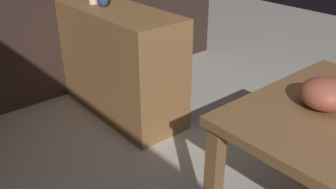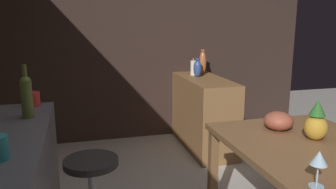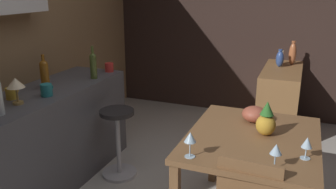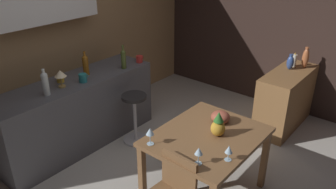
# 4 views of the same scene
# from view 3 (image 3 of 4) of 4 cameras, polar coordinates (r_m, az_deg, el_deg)

# --- Properties ---
(wall_side_right) EXTENTS (0.10, 4.40, 2.60)m
(wall_side_right) POSITION_cam_3_polar(r_m,az_deg,el_deg) (4.96, 11.41, 11.75)
(wall_side_right) COLOR #33231E
(wall_side_right) RESTS_ON ground_plane
(dining_table) EXTENTS (1.11, 0.91, 0.74)m
(dining_table) POSITION_cam_3_polar(r_m,az_deg,el_deg) (2.61, 13.66, -8.57)
(dining_table) COLOR brown
(dining_table) RESTS_ON ground_plane
(kitchen_counter) EXTENTS (2.10, 0.60, 0.90)m
(kitchen_counter) POSITION_cam_3_polar(r_m,az_deg,el_deg) (3.24, -20.83, -7.77)
(kitchen_counter) COLOR #4C4C51
(kitchen_counter) RESTS_ON ground_plane
(sideboard_cabinet) EXTENTS (1.10, 0.44, 0.82)m
(sideboard_cabinet) POSITION_cam_3_polar(r_m,az_deg,el_deg) (4.47, 17.87, -1.09)
(sideboard_cabinet) COLOR olive
(sideboard_cabinet) RESTS_ON ground_plane
(bar_stool) EXTENTS (0.34, 0.34, 0.67)m
(bar_stool) POSITION_cam_3_polar(r_m,az_deg,el_deg) (3.35, -8.21, -7.61)
(bar_stool) COLOR #262323
(bar_stool) RESTS_ON ground_plane
(wine_glass_left) EXTENTS (0.07, 0.07, 0.16)m
(wine_glass_left) POSITION_cam_3_polar(r_m,az_deg,el_deg) (2.12, 17.36, -8.76)
(wine_glass_left) COLOR silver
(wine_glass_left) RESTS_ON dining_table
(wine_glass_right) EXTENTS (0.07, 0.07, 0.14)m
(wine_glass_right) POSITION_cam_3_polar(r_m,az_deg,el_deg) (2.32, 21.93, -7.47)
(wine_glass_right) COLOR silver
(wine_glass_right) RESTS_ON dining_table
(wine_glass_center) EXTENTS (0.08, 0.08, 0.17)m
(wine_glass_center) POSITION_cam_3_polar(r_m,az_deg,el_deg) (2.16, 3.79, -7.19)
(wine_glass_center) COLOR silver
(wine_glass_center) RESTS_ON dining_table
(pineapple_centerpiece) EXTENTS (0.14, 0.14, 0.25)m
(pineapple_centerpiece) POSITION_cam_3_polar(r_m,az_deg,el_deg) (2.58, 15.86, -4.20)
(pineapple_centerpiece) COLOR gold
(pineapple_centerpiece) RESTS_ON dining_table
(fruit_bowl) EXTENTS (0.20, 0.20, 0.12)m
(fruit_bowl) POSITION_cam_3_polar(r_m,az_deg,el_deg) (2.82, 14.07, -3.17)
(fruit_bowl) COLOR #9E4C38
(fruit_bowl) RESTS_ON dining_table
(wine_bottle_olive) EXTENTS (0.07, 0.07, 0.32)m
(wine_bottle_olive) POSITION_cam_3_polar(r_m,az_deg,el_deg) (3.45, -12.22, 4.86)
(wine_bottle_olive) COLOR #475623
(wine_bottle_olive) RESTS_ON kitchen_counter
(wine_bottle_amber) EXTENTS (0.07, 0.07, 0.30)m
(wine_bottle_amber) POSITION_cam_3_polar(r_m,az_deg,el_deg) (3.22, -19.68, 3.33)
(wine_bottle_amber) COLOR #8C5114
(wine_bottle_amber) RESTS_ON kitchen_counter
(cup_mustard) EXTENTS (0.12, 0.08, 0.09)m
(cup_mustard) POSITION_cam_3_polar(r_m,az_deg,el_deg) (3.04, -24.41, 0.17)
(cup_mustard) COLOR gold
(cup_mustard) RESTS_ON kitchen_counter
(cup_red) EXTENTS (0.12, 0.09, 0.09)m
(cup_red) POSITION_cam_3_polar(r_m,az_deg,el_deg) (3.71, -9.65, 4.44)
(cup_red) COLOR red
(cup_red) RESTS_ON kitchen_counter
(cup_teal) EXTENTS (0.13, 0.09, 0.10)m
(cup_teal) POSITION_cam_3_polar(r_m,az_deg,el_deg) (3.02, -19.38, 0.71)
(cup_teal) COLOR teal
(cup_teal) RESTS_ON kitchen_counter
(counter_lamp) EXTENTS (0.14, 0.14, 0.21)m
(counter_lamp) POSITION_cam_3_polar(r_m,az_deg,el_deg) (2.86, -23.81, 1.48)
(counter_lamp) COLOR #A58447
(counter_lamp) RESTS_ON kitchen_counter
(pillar_candle_tall) EXTENTS (0.07, 0.07, 0.20)m
(pillar_candle_tall) POSITION_cam_3_polar(r_m,az_deg,el_deg) (4.58, 18.07, 5.81)
(pillar_candle_tall) COLOR white
(pillar_candle_tall) RESTS_ON sideboard_cabinet
(vase_copper) EXTENTS (0.09, 0.09, 0.30)m
(vase_copper) POSITION_cam_3_polar(r_m,az_deg,el_deg) (4.61, 19.84, 6.39)
(vase_copper) COLOR #B26038
(vase_copper) RESTS_ON sideboard_cabinet
(vase_ceramic_blue) EXTENTS (0.09, 0.09, 0.22)m
(vase_ceramic_blue) POSITION_cam_3_polar(r_m,az_deg,el_deg) (4.44, 17.95, 5.65)
(vase_ceramic_blue) COLOR #334C8C
(vase_ceramic_blue) RESTS_ON sideboard_cabinet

